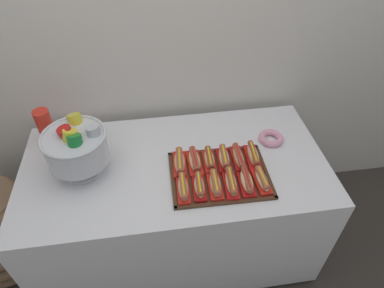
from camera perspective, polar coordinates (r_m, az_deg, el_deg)
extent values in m
plane|color=#38332D|center=(2.32, -2.29, -16.53)|extent=(10.00, 10.00, 0.00)
cube|color=silver|center=(1.82, -5.39, 20.24)|extent=(6.00, 0.10, 2.60)
cube|color=silver|center=(1.98, -2.61, -10.57)|extent=(1.56, 0.78, 0.72)
cylinder|color=black|center=(2.30, 15.93, -19.24)|extent=(0.05, 0.05, 0.04)
cylinder|color=black|center=(2.51, -18.35, -12.24)|extent=(0.05, 0.05, 0.04)
cylinder|color=black|center=(2.55, 11.88, -9.11)|extent=(0.05, 0.05, 0.04)
torus|color=brown|center=(2.52, -28.64, -15.67)|extent=(0.49, 0.49, 0.08)
torus|color=brown|center=(2.45, -29.38, -14.48)|extent=(0.52, 0.52, 0.08)
cube|color=#472B19|center=(1.65, 4.72, -5.35)|extent=(0.49, 0.37, 0.01)
cube|color=#472B19|center=(1.54, 5.94, -9.91)|extent=(0.48, 0.02, 0.01)
cube|color=#472B19|center=(1.76, 3.69, -1.07)|extent=(0.48, 0.02, 0.01)
cube|color=#472B19|center=(1.62, -3.39, -5.97)|extent=(0.02, 0.36, 0.01)
cube|color=#472B19|center=(1.70, 12.46, -4.35)|extent=(0.02, 0.36, 0.01)
cube|color=red|center=(1.56, -1.51, -7.93)|extent=(0.06, 0.17, 0.02)
ellipsoid|color=tan|center=(1.55, -1.52, -7.44)|extent=(0.05, 0.15, 0.04)
cylinder|color=#A8563D|center=(1.54, -1.53, -7.18)|extent=(0.04, 0.15, 0.03)
cylinder|color=yellow|center=(1.53, -1.54, -6.85)|extent=(0.01, 0.13, 0.01)
cube|color=#B21414|center=(1.57, 1.24, -7.66)|extent=(0.07, 0.16, 0.02)
ellipsoid|color=#E0BC7F|center=(1.55, 1.25, -7.16)|extent=(0.05, 0.15, 0.04)
cylinder|color=#9E4C38|center=(1.54, 1.26, -6.89)|extent=(0.04, 0.14, 0.03)
cylinder|color=yellow|center=(1.53, 1.27, -6.55)|extent=(0.01, 0.12, 0.01)
cube|color=red|center=(1.58, 3.96, -7.38)|extent=(0.07, 0.16, 0.02)
ellipsoid|color=tan|center=(1.56, 4.00, -6.87)|extent=(0.06, 0.15, 0.04)
cylinder|color=#A8563D|center=(1.55, 4.02, -6.58)|extent=(0.04, 0.15, 0.03)
cylinder|color=yellow|center=(1.54, 4.04, -6.22)|extent=(0.01, 0.12, 0.01)
cube|color=red|center=(1.59, 6.63, -7.09)|extent=(0.07, 0.17, 0.02)
ellipsoid|color=beige|center=(1.57, 6.70, -6.56)|extent=(0.06, 0.16, 0.04)
cylinder|color=#9E4C38|center=(1.57, 6.73, -6.26)|extent=(0.04, 0.16, 0.03)
cylinder|color=yellow|center=(1.55, 6.78, -5.91)|extent=(0.02, 0.14, 0.01)
cube|color=#B21414|center=(1.61, 9.26, -6.78)|extent=(0.07, 0.17, 0.02)
ellipsoid|color=beige|center=(1.59, 9.35, -6.24)|extent=(0.06, 0.15, 0.04)
cylinder|color=#9E4C38|center=(1.58, 9.40, -5.93)|extent=(0.04, 0.15, 0.03)
cylinder|color=red|center=(1.57, 9.46, -5.61)|extent=(0.01, 0.13, 0.01)
cube|color=red|center=(1.63, 11.82, -6.47)|extent=(0.07, 0.16, 0.02)
ellipsoid|color=beige|center=(1.61, 11.93, -5.98)|extent=(0.05, 0.14, 0.04)
cylinder|color=#A8563D|center=(1.60, 11.98, -5.71)|extent=(0.04, 0.14, 0.03)
cylinder|color=yellow|center=(1.59, 12.06, -5.37)|extent=(0.01, 0.11, 0.01)
cube|color=red|center=(1.67, -2.12, -3.59)|extent=(0.08, 0.18, 0.02)
ellipsoid|color=tan|center=(1.66, -2.13, -3.09)|extent=(0.06, 0.17, 0.04)
cylinder|color=#A8563D|center=(1.65, -2.14, -2.81)|extent=(0.05, 0.16, 0.03)
cylinder|color=yellow|center=(1.64, -2.16, -2.43)|extent=(0.02, 0.14, 0.01)
cube|color=red|center=(1.68, 0.44, -3.36)|extent=(0.07, 0.18, 0.02)
ellipsoid|color=#E0BC7F|center=(1.66, 0.44, -2.85)|extent=(0.06, 0.17, 0.04)
cylinder|color=#9E4C38|center=(1.65, 0.44, -2.57)|extent=(0.03, 0.16, 0.03)
cylinder|color=red|center=(1.64, 0.45, -2.21)|extent=(0.01, 0.13, 0.01)
cube|color=red|center=(1.69, 2.97, -3.12)|extent=(0.07, 0.16, 0.02)
ellipsoid|color=beige|center=(1.67, 2.99, -2.60)|extent=(0.05, 0.15, 0.04)
cylinder|color=brown|center=(1.66, 3.01, -2.31)|extent=(0.04, 0.14, 0.03)
cylinder|color=yellow|center=(1.65, 3.02, -1.98)|extent=(0.01, 0.12, 0.01)
cube|color=#B21414|center=(1.70, 5.46, -2.88)|extent=(0.07, 0.17, 0.02)
ellipsoid|color=beige|center=(1.68, 5.51, -2.35)|extent=(0.06, 0.16, 0.04)
cylinder|color=#A8563D|center=(1.67, 5.54, -2.05)|extent=(0.04, 0.15, 0.03)
cylinder|color=yellow|center=(1.66, 5.57, -1.71)|extent=(0.02, 0.13, 0.01)
cube|color=red|center=(1.71, 7.92, -2.64)|extent=(0.06, 0.18, 0.02)
ellipsoid|color=tan|center=(1.70, 7.98, -2.18)|extent=(0.05, 0.17, 0.04)
cylinder|color=#9E4C38|center=(1.69, 8.02, -1.92)|extent=(0.03, 0.16, 0.03)
cylinder|color=red|center=(1.68, 8.06, -1.60)|extent=(0.01, 0.14, 0.01)
cube|color=red|center=(1.73, 10.33, -2.40)|extent=(0.08, 0.19, 0.02)
ellipsoid|color=tan|center=(1.72, 10.43, -1.83)|extent=(0.06, 0.17, 0.04)
cylinder|color=brown|center=(1.71, 10.48, -1.51)|extent=(0.04, 0.16, 0.03)
cylinder|color=yellow|center=(1.70, 10.54, -1.20)|extent=(0.02, 0.14, 0.01)
cylinder|color=silver|center=(1.75, -18.11, -4.03)|extent=(0.20, 0.20, 0.02)
cone|color=silver|center=(1.72, -18.40, -3.10)|extent=(0.07, 0.07, 0.06)
cylinder|color=silver|center=(1.65, -19.17, -0.57)|extent=(0.29, 0.29, 0.14)
torus|color=silver|center=(1.61, -19.74, 1.30)|extent=(0.30, 0.30, 0.02)
cylinder|color=#B7BCC6|center=(1.60, -16.21, 1.08)|extent=(0.08, 0.09, 0.13)
cylinder|color=yellow|center=(1.69, -19.06, 2.92)|extent=(0.09, 0.11, 0.15)
cylinder|color=red|center=(1.64, -20.30, 0.98)|extent=(0.11, 0.09, 0.14)
cylinder|color=yellow|center=(1.61, -20.15, 0.26)|extent=(0.11, 0.12, 0.14)
cylinder|color=#197A33|center=(1.57, -19.21, -0.65)|extent=(0.08, 0.12, 0.14)
cylinder|color=red|center=(1.94, -23.38, 1.57)|extent=(0.08, 0.08, 0.11)
cylinder|color=red|center=(1.93, -23.54, 2.01)|extent=(0.08, 0.08, 0.11)
cylinder|color=red|center=(1.92, -23.70, 2.45)|extent=(0.08, 0.08, 0.11)
cylinder|color=red|center=(1.91, -23.86, 2.90)|extent=(0.08, 0.08, 0.11)
cylinder|color=red|center=(1.90, -24.02, 3.35)|extent=(0.08, 0.08, 0.11)
cylinder|color=red|center=(1.89, -24.18, 3.81)|extent=(0.08, 0.08, 0.11)
torus|color=pink|center=(1.87, 13.40, 1.00)|extent=(0.14, 0.14, 0.04)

